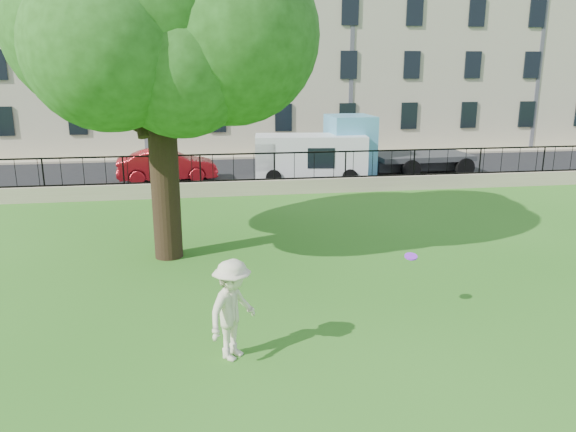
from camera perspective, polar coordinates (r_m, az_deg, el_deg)
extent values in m
plane|color=#296919|center=(12.06, 6.23, -10.23)|extent=(120.00, 120.00, 0.00)
cube|color=tan|center=(23.21, -1.39, 2.99)|extent=(50.00, 0.40, 0.60)
cube|color=black|center=(23.14, -1.39, 3.78)|extent=(50.00, 0.05, 0.06)
cube|color=black|center=(22.96, -1.41, 6.40)|extent=(50.00, 0.05, 0.06)
cube|color=black|center=(27.85, -2.65, 4.37)|extent=(60.00, 9.00, 0.01)
cube|color=tan|center=(32.94, -3.65, 6.10)|extent=(60.00, 1.40, 0.12)
cube|color=#B7B292|center=(38.25, -4.65, 16.99)|extent=(56.00, 10.00, 13.00)
cylinder|color=black|center=(15.43, -12.38, 3.30)|extent=(0.76, 0.76, 4.18)
sphere|color=#204C14|center=(15.20, -13.36, 19.95)|extent=(5.81, 5.81, 5.81)
sphere|color=#204C14|center=(14.34, -5.89, 17.77)|extent=(4.36, 4.36, 4.36)
sphere|color=#204C14|center=(16.14, -19.01, 17.82)|extent=(4.71, 4.71, 4.71)
imported|color=beige|center=(10.14, -5.64, -9.46)|extent=(1.30, 1.37, 1.86)
cylinder|color=#962AEE|center=(12.00, 12.38, -4.03)|extent=(0.36, 0.36, 0.12)
imported|color=#AD151D|center=(26.27, -12.18, 5.03)|extent=(4.59, 2.01, 1.47)
cube|color=silver|center=(25.83, 2.29, 5.90)|extent=(5.20, 2.53, 2.10)
cube|color=#5AA9D4|center=(27.82, 11.14, 7.11)|extent=(7.00, 2.74, 2.89)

